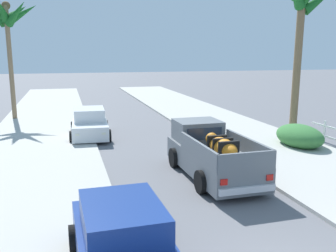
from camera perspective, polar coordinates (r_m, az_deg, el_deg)
sidewalk_left at (r=17.92m, az=-19.11°, el=-3.68°), size 5.32×60.00×0.12m
sidewalk_right at (r=20.08m, az=12.34°, el=-1.77°), size 5.32×60.00×0.12m
curb_left at (r=17.87m, az=-15.07°, el=-3.52°), size 0.16×60.00×0.10m
curb_right at (r=19.54m, az=9.06°, el=-2.04°), size 0.16×60.00×0.10m
pickup_truck at (r=13.81m, az=6.53°, el=-4.19°), size 2.29×5.24×1.80m
car_left_near at (r=7.84m, az=-6.73°, el=-17.31°), size 2.11×4.30×1.54m
car_left_mid at (r=20.38m, az=-11.72°, el=0.32°), size 2.18×4.32×1.54m
palm_tree_left_fore at (r=20.96m, az=19.47°, el=15.68°), size 3.73×3.30×7.97m
palm_tree_right_fore at (r=26.71m, az=-23.08°, el=14.62°), size 3.91×3.75×7.67m
hedge_bush at (r=18.84m, az=19.22°, el=-1.45°), size 1.80×2.80×1.10m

